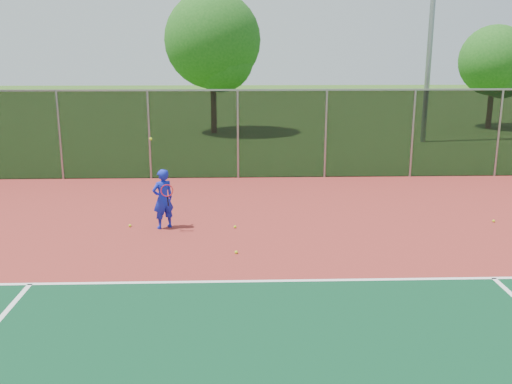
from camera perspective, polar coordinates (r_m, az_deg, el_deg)
ground at (r=9.02m, az=18.60°, el=-15.98°), size 120.00×120.00×0.00m
court_apron at (r=10.69m, az=14.90°, el=-10.65°), size 30.00×20.00×0.02m
fence_back at (r=19.69m, az=6.98°, el=5.88°), size 30.00×0.06×3.03m
tennis_player at (r=14.29m, az=-9.28°, el=-0.67°), size 0.66×0.71×2.27m
practice_ball_0 at (r=12.59m, az=-1.99°, el=-6.03°), size 0.07×0.07×0.07m
practice_ball_2 at (r=15.99m, az=22.67°, el=-2.69°), size 0.07×0.07×0.07m
practice_ball_3 at (r=14.73m, az=-12.48°, el=-3.30°), size 0.07×0.07×0.07m
practice_ball_4 at (r=14.29m, az=-2.11°, el=-3.50°), size 0.07×0.07×0.07m
tree_back_left at (r=29.84m, az=-4.18°, el=14.48°), size 4.88×4.88×7.17m
tree_back_mid at (r=34.24m, az=22.93°, el=11.72°), size 3.80×3.80×5.58m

